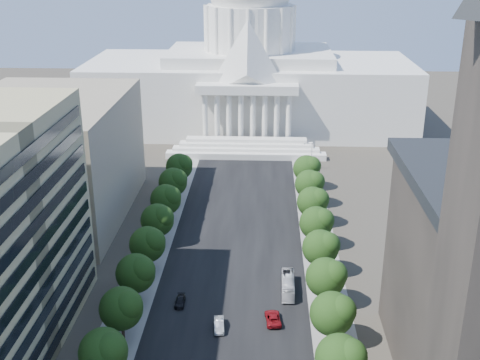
# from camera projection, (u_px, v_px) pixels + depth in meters

# --- Properties ---
(road_asphalt) EXTENTS (30.00, 260.00, 0.01)m
(road_asphalt) POSITION_uv_depth(u_px,v_px,m) (238.00, 234.00, 143.69)
(road_asphalt) COLOR black
(road_asphalt) RESTS_ON ground
(sidewalk_left) EXTENTS (8.00, 260.00, 0.02)m
(sidewalk_left) POSITION_uv_depth(u_px,v_px,m) (159.00, 233.00, 144.46)
(sidewalk_left) COLOR gray
(sidewalk_left) RESTS_ON ground
(sidewalk_right) EXTENTS (8.00, 260.00, 0.02)m
(sidewalk_right) POSITION_uv_depth(u_px,v_px,m) (317.00, 236.00, 142.91)
(sidewalk_right) COLOR gray
(sidewalk_right) RESTS_ON ground
(capitol) EXTENTS (120.00, 56.00, 73.00)m
(capitol) POSITION_uv_depth(u_px,v_px,m) (249.00, 74.00, 224.98)
(capitol) COLOR white
(capitol) RESTS_ON ground
(office_block_left_far) EXTENTS (38.00, 52.00, 30.00)m
(office_block_left_far) POSITION_uv_depth(u_px,v_px,m) (47.00, 159.00, 149.58)
(office_block_left_far) COLOR gray
(office_block_left_far) RESTS_ON ground
(tree_l_c) EXTENTS (7.79, 7.60, 9.97)m
(tree_l_c) POSITION_uv_depth(u_px,v_px,m) (105.00, 351.00, 91.56)
(tree_l_c) COLOR #33261C
(tree_l_c) RESTS_ON ground
(tree_l_d) EXTENTS (7.79, 7.60, 9.97)m
(tree_l_d) POSITION_uv_depth(u_px,v_px,m) (123.00, 308.00, 102.75)
(tree_l_d) COLOR #33261C
(tree_l_d) RESTS_ON ground
(tree_l_e) EXTENTS (7.79, 7.60, 9.97)m
(tree_l_e) POSITION_uv_depth(u_px,v_px,m) (137.00, 272.00, 113.94)
(tree_l_e) COLOR #33261C
(tree_l_e) RESTS_ON ground
(tree_l_f) EXTENTS (7.79, 7.60, 9.97)m
(tree_l_f) POSITION_uv_depth(u_px,v_px,m) (149.00, 243.00, 125.13)
(tree_l_f) COLOR #33261C
(tree_l_f) RESTS_ON ground
(tree_l_g) EXTENTS (7.79, 7.60, 9.97)m
(tree_l_g) POSITION_uv_depth(u_px,v_px,m) (159.00, 219.00, 136.32)
(tree_l_g) COLOR #33261C
(tree_l_g) RESTS_ON ground
(tree_l_h) EXTENTS (7.79, 7.60, 9.97)m
(tree_l_h) POSITION_uv_depth(u_px,v_px,m) (167.00, 199.00, 147.51)
(tree_l_h) COLOR #33261C
(tree_l_h) RESTS_ON ground
(tree_l_i) EXTENTS (7.79, 7.60, 9.97)m
(tree_l_i) POSITION_uv_depth(u_px,v_px,m) (174.00, 181.00, 158.69)
(tree_l_i) COLOR #33261C
(tree_l_i) RESTS_ON ground
(tree_l_j) EXTENTS (7.79, 7.60, 9.97)m
(tree_l_j) POSITION_uv_depth(u_px,v_px,m) (180.00, 166.00, 169.88)
(tree_l_j) COLOR #33261C
(tree_l_j) RESTS_ON ground
(tree_r_c) EXTENTS (7.79, 7.60, 9.97)m
(tree_r_c) POSITION_uv_depth(u_px,v_px,m) (342.00, 358.00, 90.09)
(tree_r_c) COLOR #33261C
(tree_r_c) RESTS_ON ground
(tree_r_d) EXTENTS (7.79, 7.60, 9.97)m
(tree_r_d) POSITION_uv_depth(u_px,v_px,m) (334.00, 313.00, 101.28)
(tree_r_d) COLOR #33261C
(tree_r_d) RESTS_ON ground
(tree_r_e) EXTENTS (7.79, 7.60, 9.97)m
(tree_r_e) POSITION_uv_depth(u_px,v_px,m) (328.00, 277.00, 112.47)
(tree_r_e) COLOR #33261C
(tree_r_e) RESTS_ON ground
(tree_r_f) EXTENTS (7.79, 7.60, 9.97)m
(tree_r_f) POSITION_uv_depth(u_px,v_px,m) (322.00, 247.00, 123.66)
(tree_r_f) COLOR #33261C
(tree_r_f) RESTS_ON ground
(tree_r_g) EXTENTS (7.79, 7.60, 9.97)m
(tree_r_g) POSITION_uv_depth(u_px,v_px,m) (318.00, 222.00, 134.85)
(tree_r_g) COLOR #33261C
(tree_r_g) RESTS_ON ground
(tree_r_h) EXTENTS (7.79, 7.60, 9.97)m
(tree_r_h) POSITION_uv_depth(u_px,v_px,m) (314.00, 201.00, 146.04)
(tree_r_h) COLOR #33261C
(tree_r_h) RESTS_ON ground
(tree_r_i) EXTENTS (7.79, 7.60, 9.97)m
(tree_r_i) POSITION_uv_depth(u_px,v_px,m) (311.00, 183.00, 157.22)
(tree_r_i) COLOR #33261C
(tree_r_i) RESTS_ON ground
(tree_r_j) EXTENTS (7.79, 7.60, 9.97)m
(tree_r_j) POSITION_uv_depth(u_px,v_px,m) (308.00, 168.00, 168.41)
(tree_r_j) COLOR #33261C
(tree_r_j) RESTS_ON ground
(streetlight_c) EXTENTS (2.61, 0.44, 9.00)m
(streetlight_c) POSITION_uv_depth(u_px,v_px,m) (336.00, 279.00, 112.81)
(streetlight_c) COLOR gray
(streetlight_c) RESTS_ON ground
(streetlight_d) EXTENTS (2.61, 0.44, 9.00)m
(streetlight_d) POSITION_uv_depth(u_px,v_px,m) (324.00, 223.00, 136.12)
(streetlight_d) COLOR gray
(streetlight_d) RESTS_ON ground
(streetlight_e) EXTENTS (2.61, 0.44, 9.00)m
(streetlight_e) POSITION_uv_depth(u_px,v_px,m) (316.00, 183.00, 159.43)
(streetlight_e) COLOR gray
(streetlight_e) RESTS_ON ground
(streetlight_f) EXTENTS (2.61, 0.44, 9.00)m
(streetlight_f) POSITION_uv_depth(u_px,v_px,m) (310.00, 153.00, 182.74)
(streetlight_f) COLOR gray
(streetlight_f) RESTS_ON ground
(car_silver) EXTENTS (2.24, 5.16, 1.65)m
(car_silver) POSITION_uv_depth(u_px,v_px,m) (219.00, 325.00, 107.64)
(car_silver) COLOR #B3B4BB
(car_silver) RESTS_ON ground
(car_red) EXTENTS (3.28, 6.01, 1.60)m
(car_red) POSITION_uv_depth(u_px,v_px,m) (273.00, 318.00, 109.68)
(car_red) COLOR maroon
(car_red) RESTS_ON ground
(car_dark_b) EXTENTS (1.84, 4.45, 1.29)m
(car_dark_b) POSITION_uv_depth(u_px,v_px,m) (180.00, 302.00, 115.10)
(car_dark_b) COLOR black
(car_dark_b) RESTS_ON ground
(city_bus) EXTENTS (2.57, 10.32, 2.87)m
(city_bus) POSITION_uv_depth(u_px,v_px,m) (288.00, 285.00, 119.28)
(city_bus) COLOR silver
(city_bus) RESTS_ON ground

